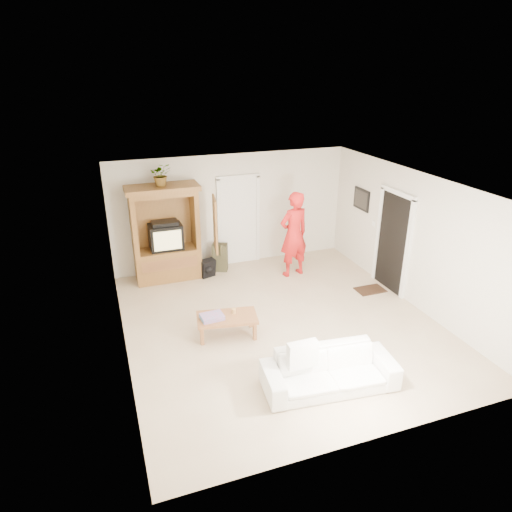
{
  "coord_description": "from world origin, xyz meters",
  "views": [
    {
      "loc": [
        -2.87,
        -6.69,
        4.41
      ],
      "look_at": [
        -0.27,
        0.6,
        1.15
      ],
      "focal_mm": 32.0,
      "sensor_mm": 36.0,
      "label": 1
    }
  ],
  "objects_px": {
    "armoire": "(167,239)",
    "coffee_table": "(227,319)",
    "man": "(294,234)",
    "sofa": "(329,370)"
  },
  "relations": [
    {
      "from": "armoire",
      "to": "coffee_table",
      "type": "distance_m",
      "value": 2.83
    },
    {
      "from": "man",
      "to": "armoire",
      "type": "bearing_deg",
      "value": -27.22
    },
    {
      "from": "armoire",
      "to": "man",
      "type": "distance_m",
      "value": 2.76
    },
    {
      "from": "armoire",
      "to": "sofa",
      "type": "bearing_deg",
      "value": -71.04
    },
    {
      "from": "sofa",
      "to": "coffee_table",
      "type": "xyz_separation_m",
      "value": [
        -1.02,
        1.83,
        0.05
      ]
    },
    {
      "from": "armoire",
      "to": "coffee_table",
      "type": "bearing_deg",
      "value": -78.74
    },
    {
      "from": "man",
      "to": "coffee_table",
      "type": "relative_size",
      "value": 1.72
    },
    {
      "from": "armoire",
      "to": "sofa",
      "type": "relative_size",
      "value": 1.08
    },
    {
      "from": "armoire",
      "to": "man",
      "type": "relative_size",
      "value": 1.09
    },
    {
      "from": "man",
      "to": "sofa",
      "type": "distance_m",
      "value": 3.99
    }
  ]
}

